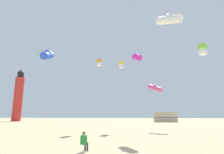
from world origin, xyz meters
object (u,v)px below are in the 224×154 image
object	(u,v)px
kite_flyer_standing	(84,141)
kite_box_orange	(99,63)
kite_tube_blue	(47,55)
kite_tube_rainbow	(155,88)
kite_tube_white	(169,19)
kite_box_gold	(121,65)
lighthouse_distant	(18,96)
kite_box_lime	(203,50)
rv_van_tan	(165,117)
kite_tube_magenta	(137,57)

from	to	relation	value
kite_flyer_standing	kite_box_orange	world-z (taller)	kite_box_orange
kite_box_orange	kite_tube_blue	xyz separation A→B (m)	(-2.98, -13.26, -3.02)
kite_tube_rainbow	kite_tube_white	xyz separation A→B (m)	(-0.66, -13.07, 4.12)
kite_box_gold	lighthouse_distant	distance (m)	42.95
kite_box_lime	lighthouse_distant	size ratio (longest dim) A/B	0.56
kite_box_gold	kite_tube_blue	distance (m)	16.31
kite_flyer_standing	kite_tube_rainbow	world-z (taller)	kite_tube_rainbow
kite_tube_rainbow	kite_box_lime	bearing A→B (deg)	-68.60
kite_flyer_standing	rv_van_tan	bearing A→B (deg)	-91.82
kite_box_lime	kite_tube_rainbow	world-z (taller)	kite_box_lime
kite_box_orange	kite_box_lime	bearing A→B (deg)	-40.04
kite_box_gold	rv_van_tan	distance (m)	28.66
kite_box_lime	kite_tube_rainbow	size ratio (longest dim) A/B	1.37
lighthouse_distant	kite_box_lime	bearing A→B (deg)	-41.36
kite_box_gold	rv_van_tan	bearing A→B (deg)	63.34
kite_flyer_standing	kite_box_gold	distance (m)	21.54
kite_flyer_standing	kite_tube_magenta	size ratio (longest dim) A/B	0.12
kite_tube_magenta	kite_tube_blue	distance (m)	10.50
kite_flyer_standing	lighthouse_distant	size ratio (longest dim) A/B	0.07
kite_box_lime	kite_tube_white	xyz separation A→B (m)	(-4.27, -3.86, 1.45)
kite_tube_rainbow	kite_flyer_standing	bearing A→B (deg)	-113.32
kite_box_lime	kite_tube_rainbow	distance (m)	10.25
kite_tube_magenta	kite_tube_blue	world-z (taller)	kite_tube_magenta
kite_box_lime	rv_van_tan	bearing A→B (deg)	84.62
kite_tube_blue	kite_tube_magenta	bearing A→B (deg)	32.96
kite_tube_blue	kite_tube_white	bearing A→B (deg)	-5.41
kite_box_orange	rv_van_tan	distance (m)	31.50
kite_flyer_standing	kite_tube_magenta	xyz separation A→B (m)	(3.99, 10.04, 8.48)
kite_tube_white	kite_box_orange	bearing A→B (deg)	119.72
kite_flyer_standing	kite_tube_magenta	bearing A→B (deg)	-95.45
kite_box_gold	kite_tube_magenta	size ratio (longest dim) A/B	1.15
kite_tube_magenta	rv_van_tan	xyz separation A→B (m)	(10.09, 33.20, -7.70)
kite_flyer_standing	kite_tube_blue	world-z (taller)	kite_tube_blue
kite_box_orange	kite_tube_rainbow	distance (m)	10.00
lighthouse_distant	rv_van_tan	world-z (taller)	lighthouse_distant
kite_box_orange	kite_box_lime	size ratio (longest dim) A/B	1.20
kite_tube_rainbow	kite_tube_white	bearing A→B (deg)	-92.89
kite_tube_magenta	kite_tube_blue	xyz separation A→B (m)	(-8.72, -5.66, -1.44)
kite_flyer_standing	lighthouse_distant	world-z (taller)	lighthouse_distant
kite_box_lime	kite_tube_white	size ratio (longest dim) A/B	0.86
kite_tube_magenta	lighthouse_distant	world-z (taller)	lighthouse_distant
kite_box_lime	lighthouse_distant	bearing A→B (deg)	138.64
kite_box_orange	kite_tube_magenta	distance (m)	9.66
kite_flyer_standing	kite_box_gold	bearing A→B (deg)	-79.49
kite_tube_white	lighthouse_distant	world-z (taller)	lighthouse_distant
kite_tube_magenta	rv_van_tan	world-z (taller)	kite_tube_magenta
kite_box_lime	kite_tube_magenta	distance (m)	7.28
lighthouse_distant	rv_van_tan	distance (m)	46.76
kite_tube_blue	lighthouse_distant	size ratio (longest dim) A/B	0.50
kite_tube_blue	rv_van_tan	xyz separation A→B (m)	(18.81, 38.85, -6.26)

